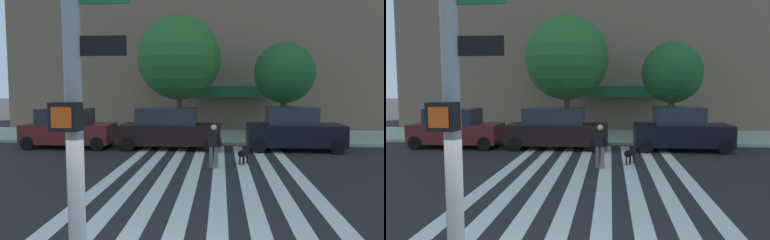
# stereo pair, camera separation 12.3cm
# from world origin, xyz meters

# --- Properties ---
(ground_plane) EXTENTS (160.00, 160.00, 0.00)m
(ground_plane) POSITION_xyz_m (0.00, 7.35, 0.00)
(ground_plane) COLOR #232326
(sidewalk_far) EXTENTS (80.00, 6.00, 0.15)m
(sidewalk_far) POSITION_xyz_m (0.00, 17.70, 0.07)
(sidewalk_far) COLOR #A4B098
(sidewalk_far) RESTS_ON ground_plane
(crosswalk_stripes) EXTENTS (6.75, 14.10, 0.01)m
(crosswalk_stripes) POSITION_xyz_m (0.33, 7.35, 0.00)
(crosswalk_stripes) COLOR silver
(crosswalk_stripes) RESTS_ON ground_plane
(traffic_light_pole) EXTENTS (0.74, 0.46, 5.80)m
(traffic_light_pole) POSITION_xyz_m (-0.67, -0.51, 3.52)
(traffic_light_pole) COLOR gray
(traffic_light_pole) RESTS_ON sidewalk_near
(parked_car_near_curb) EXTENTS (4.41, 2.00, 1.96)m
(parked_car_near_curb) POSITION_xyz_m (-6.82, 13.45, 0.95)
(parked_car_near_curb) COLOR maroon
(parked_car_near_curb) RESTS_ON ground_plane
(parked_car_behind_first) EXTENTS (4.85, 1.93, 2.01)m
(parked_car_behind_first) POSITION_xyz_m (-1.65, 13.45, 0.98)
(parked_car_behind_first) COLOR black
(parked_car_behind_first) RESTS_ON ground_plane
(parked_car_third_in_line) EXTENTS (4.49, 1.95, 2.09)m
(parked_car_third_in_line) POSITION_xyz_m (4.32, 13.45, 0.98)
(parked_car_third_in_line) COLOR black
(parked_car_third_in_line) RESTS_ON ground_plane
(street_tree_nearest) EXTENTS (4.80, 4.80, 6.93)m
(street_tree_nearest) POSITION_xyz_m (-1.57, 16.80, 4.68)
(street_tree_nearest) COLOR #4C3823
(street_tree_nearest) RESTS_ON sidewalk_far
(street_tree_middle) EXTENTS (3.40, 3.40, 5.38)m
(street_tree_middle) POSITION_xyz_m (4.37, 16.69, 3.81)
(street_tree_middle) COLOR #4C3823
(street_tree_middle) RESTS_ON sidewalk_far
(pedestrian_dog_walker) EXTENTS (0.68, 0.38, 1.64)m
(pedestrian_dog_walker) POSITION_xyz_m (0.58, 9.33, 0.93)
(pedestrian_dog_walker) COLOR #6B6051
(pedestrian_dog_walker) RESTS_ON ground_plane
(dog_on_leash) EXTENTS (0.54, 0.97, 0.65)m
(dog_on_leash) POSITION_xyz_m (1.77, 10.19, 0.44)
(dog_on_leash) COLOR black
(dog_on_leash) RESTS_ON ground_plane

